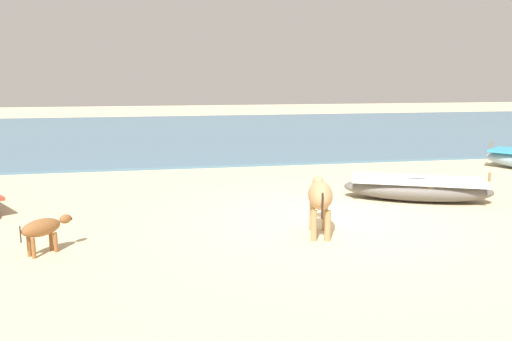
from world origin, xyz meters
TOP-DOWN VIEW (x-y plane):
  - ground at (0.00, 0.00)m, footprint 80.00×80.00m
  - sea_water at (0.00, 16.16)m, footprint 60.00×20.00m
  - fishing_boat_1 at (2.32, 1.20)m, footprint 3.41×2.27m
  - cow_adult_tan at (-0.64, -0.81)m, footprint 0.68×1.47m
  - calf_near_brown at (-5.24, -0.96)m, footprint 0.77×0.70m

SIDE VIEW (x-z plane):
  - ground at x=0.00m, z-range 0.00..0.00m
  - sea_water at x=0.00m, z-range 0.00..0.08m
  - fishing_boat_1 at x=2.32m, z-range -0.08..0.63m
  - calf_near_brown at x=-5.24m, z-range 0.13..0.70m
  - cow_adult_tan at x=-0.64m, z-range 0.21..1.18m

